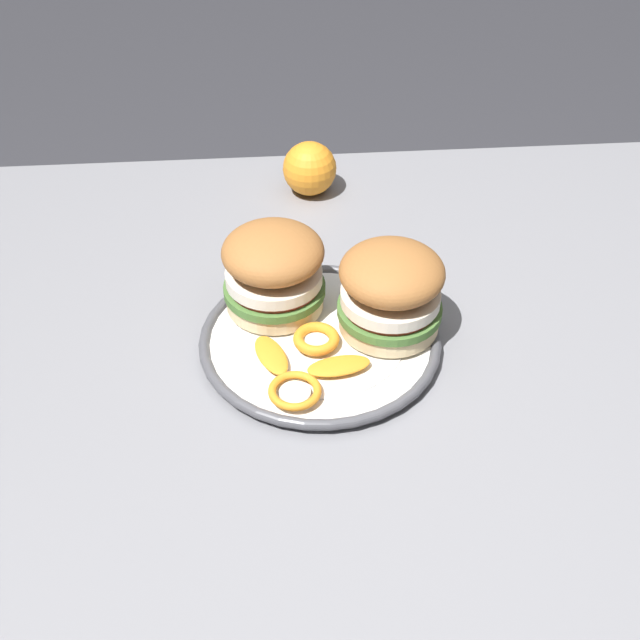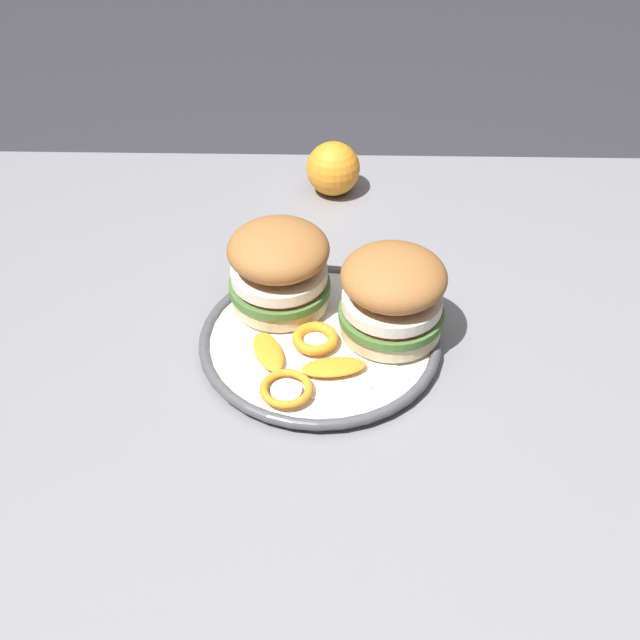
% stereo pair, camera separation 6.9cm
% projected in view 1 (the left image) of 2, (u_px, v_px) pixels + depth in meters
% --- Properties ---
extents(dining_table, '(1.36, 0.98, 0.77)m').
position_uv_depth(dining_table, '(391.00, 437.00, 0.95)').
color(dining_table, gray).
rests_on(dining_table, ground).
extents(dinner_plate, '(0.27, 0.27, 0.02)m').
position_uv_depth(dinner_plate, '(320.00, 341.00, 0.92)').
color(dinner_plate, white).
rests_on(dinner_plate, dining_table).
extents(sandwich_half_left, '(0.15, 0.15, 0.10)m').
position_uv_depth(sandwich_half_left, '(274.00, 269.00, 0.93)').
color(sandwich_half_left, beige).
rests_on(sandwich_half_left, dinner_plate).
extents(sandwich_half_right, '(0.13, 0.13, 0.10)m').
position_uv_depth(sandwich_half_right, '(388.00, 290.00, 0.90)').
color(sandwich_half_right, beige).
rests_on(sandwich_half_right, dinner_plate).
extents(orange_peel_curled, '(0.08, 0.08, 0.01)m').
position_uv_depth(orange_peel_curled, '(295.00, 391.00, 0.85)').
color(orange_peel_curled, orange).
rests_on(orange_peel_curled, dinner_plate).
extents(orange_peel_strip_long, '(0.07, 0.04, 0.01)m').
position_uv_depth(orange_peel_strip_long, '(339.00, 366.00, 0.87)').
color(orange_peel_strip_long, orange).
rests_on(orange_peel_strip_long, dinner_plate).
extents(orange_peel_strip_short, '(0.05, 0.07, 0.01)m').
position_uv_depth(orange_peel_strip_short, '(271.00, 355.00, 0.89)').
color(orange_peel_strip_short, orange).
rests_on(orange_peel_strip_short, dinner_plate).
extents(orange_peel_small_curl, '(0.07, 0.07, 0.01)m').
position_uv_depth(orange_peel_small_curl, '(316.00, 339.00, 0.90)').
color(orange_peel_small_curl, orange).
rests_on(orange_peel_small_curl, dinner_plate).
extents(whole_orange, '(0.08, 0.08, 0.08)m').
position_uv_depth(whole_orange, '(310.00, 169.00, 1.16)').
color(whole_orange, orange).
rests_on(whole_orange, dining_table).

